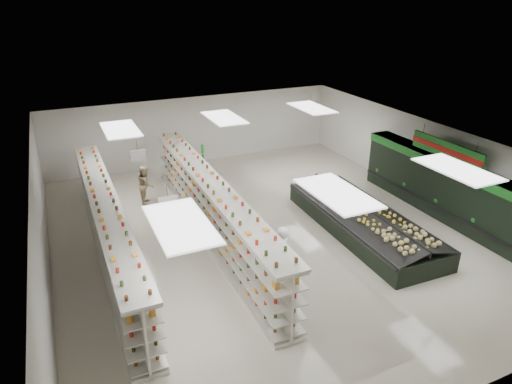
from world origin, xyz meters
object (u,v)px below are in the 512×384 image
gondola_center (212,210)px  produce_island (362,219)px  shopper_main (280,257)px  gondola_left (109,231)px  soda_endcap (190,168)px  shopper_background (146,184)px

gondola_center → produce_island: bearing=-20.5°
produce_island → shopper_main: shopper_main is taller
gondola_left → soda_endcap: 5.96m
shopper_background → gondola_left: bearing=165.5°
gondola_left → soda_endcap: bearing=48.0°
shopper_main → gondola_left: bearing=-68.8°
soda_endcap → shopper_background: soda_endcap is taller
soda_endcap → shopper_main: bearing=-88.7°
soda_endcap → gondola_center: bearing=-97.5°
soda_endcap → gondola_left: bearing=-131.8°
gondola_center → shopper_background: bearing=113.6°
produce_island → gondola_left: bearing=166.8°
produce_island → soda_endcap: (-4.29, 6.38, 0.36)m
gondola_left → gondola_center: size_ratio=0.95×
produce_island → soda_endcap: 7.70m
gondola_center → shopper_background: 3.86m
gondola_center → soda_endcap: gondola_center is taller
gondola_left → shopper_background: bearing=61.6°
gondola_center → shopper_background: (-1.51, 3.55, -0.15)m
gondola_left → shopper_main: size_ratio=5.95×
soda_endcap → produce_island: bearing=-56.1°
gondola_left → gondola_center: gondola_center is taller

